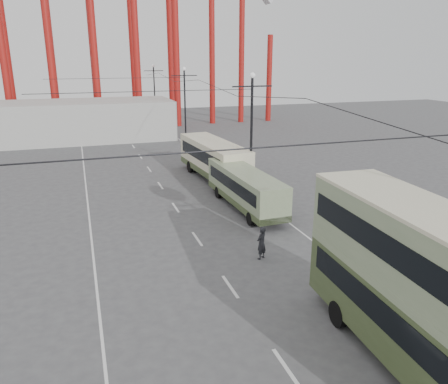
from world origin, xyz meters
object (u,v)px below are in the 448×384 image
object	(u,v)px
double_decker_bus	(425,286)
single_decker_green	(245,187)
pedestrian	(261,243)
single_decker_cream	(214,158)

from	to	relation	value
double_decker_bus	single_decker_green	distance (m)	17.86
double_decker_bus	single_decker_green	size ratio (longest dim) A/B	1.11
double_decker_bus	pedestrian	world-z (taller)	double_decker_bus
single_decker_cream	double_decker_bus	bearing A→B (deg)	-96.49
single_decker_cream	single_decker_green	bearing A→B (deg)	-96.34
single_decker_cream	pedestrian	distance (m)	16.57
single_decker_cream	pedestrian	bearing A→B (deg)	-102.99
single_decker_green	pedestrian	size ratio (longest dim) A/B	5.40
single_decker_green	single_decker_cream	size ratio (longest dim) A/B	0.90
single_decker_green	pedestrian	world-z (taller)	single_decker_green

